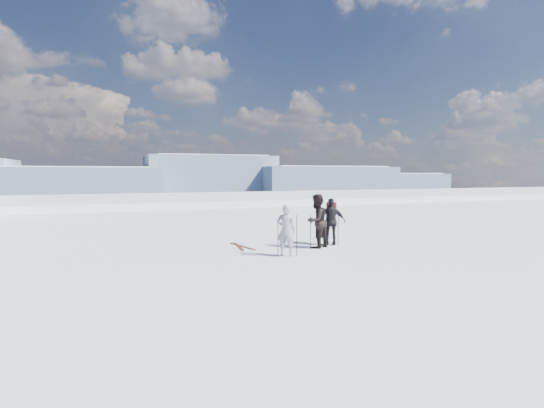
{
  "coord_description": "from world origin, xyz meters",
  "views": [
    {
      "loc": [
        -6.25,
        -9.62,
        2.65
      ],
      "look_at": [
        -1.44,
        3.0,
        1.67
      ],
      "focal_mm": 28.0,
      "sensor_mm": 36.0,
      "label": 1
    }
  ],
  "objects_px": {
    "skier_dark": "(317,221)",
    "skier_pack": "(331,222)",
    "skier_grey": "(286,230)",
    "skis_loose": "(241,246)"
  },
  "relations": [
    {
      "from": "skier_grey",
      "to": "skier_pack",
      "type": "bearing_deg",
      "value": -117.18
    },
    {
      "from": "skier_dark",
      "to": "skis_loose",
      "type": "distance_m",
      "value": 2.88
    },
    {
      "from": "skier_dark",
      "to": "skier_pack",
      "type": "relative_size",
      "value": 1.1
    },
    {
      "from": "skier_dark",
      "to": "skier_pack",
      "type": "distance_m",
      "value": 0.87
    },
    {
      "from": "skier_grey",
      "to": "skis_loose",
      "type": "height_order",
      "value": "skier_grey"
    },
    {
      "from": "skier_pack",
      "to": "skier_dark",
      "type": "bearing_deg",
      "value": 51.99
    },
    {
      "from": "skier_dark",
      "to": "skis_loose",
      "type": "height_order",
      "value": "skier_dark"
    },
    {
      "from": "skier_grey",
      "to": "skier_pack",
      "type": "relative_size",
      "value": 0.96
    },
    {
      "from": "skier_dark",
      "to": "skier_grey",
      "type": "bearing_deg",
      "value": 4.34
    },
    {
      "from": "skis_loose",
      "to": "skier_dark",
      "type": "bearing_deg",
      "value": -25.01
    }
  ]
}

